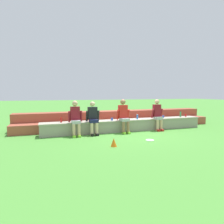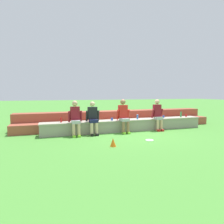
{
  "view_description": "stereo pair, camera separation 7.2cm",
  "coord_description": "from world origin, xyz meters",
  "px_view_note": "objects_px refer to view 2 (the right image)",
  "views": [
    {
      "loc": [
        -3.19,
        -7.23,
        1.61
      ],
      "look_at": [
        -0.68,
        0.27,
        0.84
      ],
      "focal_mm": 30.47,
      "sensor_mm": 36.0,
      "label": 1
    },
    {
      "loc": [
        -3.12,
        -7.25,
        1.61
      ],
      "look_at": [
        -0.68,
        0.27,
        0.84
      ],
      "focal_mm": 30.47,
      "sensor_mm": 36.0,
      "label": 2
    }
  ],
  "objects_px": {
    "water_bottle_center_gap": "(61,120)",
    "water_bottle_mid_left": "(181,114)",
    "person_far_left": "(75,117)",
    "plastic_cup_left_end": "(186,115)",
    "person_left_of_center": "(93,117)",
    "plastic_cup_right_end": "(112,119)",
    "frisbee": "(150,140)",
    "person_center": "(124,115)",
    "plastic_cup_middle": "(163,117)",
    "water_bottle_mid_right": "(137,117)",
    "person_right_of_center": "(158,114)",
    "sports_cone": "(113,142)"
  },
  "relations": [
    {
      "from": "water_bottle_center_gap",
      "to": "plastic_cup_middle",
      "type": "relative_size",
      "value": 1.97
    },
    {
      "from": "person_right_of_center",
      "to": "sports_cone",
      "type": "distance_m",
      "value": 3.29
    },
    {
      "from": "person_left_of_center",
      "to": "water_bottle_mid_left",
      "type": "distance_m",
      "value": 4.35
    },
    {
      "from": "person_far_left",
      "to": "frisbee",
      "type": "bearing_deg",
      "value": -33.52
    },
    {
      "from": "water_bottle_mid_right",
      "to": "sports_cone",
      "type": "distance_m",
      "value": 2.83
    },
    {
      "from": "person_center",
      "to": "plastic_cup_left_end",
      "type": "relative_size",
      "value": 11.07
    },
    {
      "from": "person_right_of_center",
      "to": "frisbee",
      "type": "bearing_deg",
      "value": -129.03
    },
    {
      "from": "person_center",
      "to": "plastic_cup_middle",
      "type": "height_order",
      "value": "person_center"
    },
    {
      "from": "water_bottle_center_gap",
      "to": "sports_cone",
      "type": "height_order",
      "value": "water_bottle_center_gap"
    },
    {
      "from": "person_center",
      "to": "plastic_cup_left_end",
      "type": "distance_m",
      "value": 3.4
    },
    {
      "from": "plastic_cup_right_end",
      "to": "person_center",
      "type": "bearing_deg",
      "value": -27.45
    },
    {
      "from": "frisbee",
      "to": "sports_cone",
      "type": "relative_size",
      "value": 1.08
    },
    {
      "from": "person_far_left",
      "to": "water_bottle_center_gap",
      "type": "relative_size",
      "value": 6.51
    },
    {
      "from": "person_far_left",
      "to": "water_bottle_mid_left",
      "type": "distance_m",
      "value": 5.04
    },
    {
      "from": "person_left_of_center",
      "to": "person_center",
      "type": "xyz_separation_m",
      "value": [
        1.28,
        -0.02,
        0.05
      ]
    },
    {
      "from": "person_right_of_center",
      "to": "plastic_cup_middle",
      "type": "height_order",
      "value": "person_right_of_center"
    },
    {
      "from": "person_far_left",
      "to": "water_bottle_center_gap",
      "type": "bearing_deg",
      "value": 148.36
    },
    {
      "from": "person_left_of_center",
      "to": "plastic_cup_right_end",
      "type": "bearing_deg",
      "value": 13.42
    },
    {
      "from": "person_right_of_center",
      "to": "sports_cone",
      "type": "relative_size",
      "value": 5.25
    },
    {
      "from": "water_bottle_mid_right",
      "to": "plastic_cup_middle",
      "type": "xyz_separation_m",
      "value": [
        1.37,
        0.08,
        -0.05
      ]
    },
    {
      "from": "water_bottle_mid_left",
      "to": "plastic_cup_right_end",
      "type": "bearing_deg",
      "value": -178.56
    },
    {
      "from": "person_far_left",
      "to": "water_bottle_mid_right",
      "type": "distance_m",
      "value": 2.73
    },
    {
      "from": "person_left_of_center",
      "to": "person_right_of_center",
      "type": "relative_size",
      "value": 0.96
    },
    {
      "from": "person_far_left",
      "to": "person_left_of_center",
      "type": "height_order",
      "value": "person_far_left"
    },
    {
      "from": "plastic_cup_right_end",
      "to": "frisbee",
      "type": "bearing_deg",
      "value": -65.62
    },
    {
      "from": "person_center",
      "to": "sports_cone",
      "type": "bearing_deg",
      "value": -120.0
    },
    {
      "from": "person_center",
      "to": "person_far_left",
      "type": "bearing_deg",
      "value": 179.65
    },
    {
      "from": "sports_cone",
      "to": "plastic_cup_right_end",
      "type": "bearing_deg",
      "value": 73.02
    },
    {
      "from": "person_far_left",
      "to": "plastic_cup_left_end",
      "type": "height_order",
      "value": "person_far_left"
    },
    {
      "from": "person_far_left",
      "to": "person_right_of_center",
      "type": "distance_m",
      "value": 3.56
    },
    {
      "from": "person_left_of_center",
      "to": "plastic_cup_right_end",
      "type": "xyz_separation_m",
      "value": [
        0.85,
        0.2,
        -0.14
      ]
    },
    {
      "from": "plastic_cup_left_end",
      "to": "person_far_left",
      "type": "bearing_deg",
      "value": -176.52
    },
    {
      "from": "person_right_of_center",
      "to": "plastic_cup_left_end",
      "type": "height_order",
      "value": "person_right_of_center"
    },
    {
      "from": "sports_cone",
      "to": "plastic_cup_left_end",
      "type": "bearing_deg",
      "value": 26.19
    },
    {
      "from": "water_bottle_center_gap",
      "to": "water_bottle_mid_left",
      "type": "xyz_separation_m",
      "value": [
        5.54,
        -0.01,
        0.03
      ]
    },
    {
      "from": "water_bottle_mid_right",
      "to": "sports_cone",
      "type": "height_order",
      "value": "water_bottle_mid_right"
    },
    {
      "from": "frisbee",
      "to": "plastic_cup_right_end",
      "type": "bearing_deg",
      "value": 114.38
    },
    {
      "from": "frisbee",
      "to": "plastic_cup_middle",
      "type": "bearing_deg",
      "value": 46.81
    },
    {
      "from": "person_far_left",
      "to": "person_left_of_center",
      "type": "xyz_separation_m",
      "value": [
        0.69,
        0.01,
        -0.02
      ]
    },
    {
      "from": "water_bottle_mid_right",
      "to": "plastic_cup_right_end",
      "type": "relative_size",
      "value": 2.1
    },
    {
      "from": "person_left_of_center",
      "to": "plastic_cup_right_end",
      "type": "height_order",
      "value": "person_left_of_center"
    },
    {
      "from": "plastic_cup_right_end",
      "to": "plastic_cup_left_end",
      "type": "bearing_deg",
      "value": 1.68
    },
    {
      "from": "person_center",
      "to": "plastic_cup_middle",
      "type": "bearing_deg",
      "value": 9.03
    },
    {
      "from": "frisbee",
      "to": "water_bottle_mid_right",
      "type": "bearing_deg",
      "value": 77.78
    },
    {
      "from": "water_bottle_mid_left",
      "to": "plastic_cup_right_end",
      "type": "distance_m",
      "value": 3.49
    },
    {
      "from": "person_center",
      "to": "frisbee",
      "type": "bearing_deg",
      "value": -76.7
    },
    {
      "from": "person_left_of_center",
      "to": "plastic_cup_left_end",
      "type": "relative_size",
      "value": 10.45
    },
    {
      "from": "person_center",
      "to": "plastic_cup_left_end",
      "type": "height_order",
      "value": "person_center"
    },
    {
      "from": "person_right_of_center",
      "to": "water_bottle_mid_left",
      "type": "xyz_separation_m",
      "value": [
        1.46,
        0.32,
        -0.09
      ]
    },
    {
      "from": "person_far_left",
      "to": "plastic_cup_middle",
      "type": "xyz_separation_m",
      "value": [
        4.08,
        0.32,
        -0.16
      ]
    }
  ]
}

